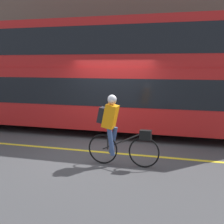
{
  "coord_description": "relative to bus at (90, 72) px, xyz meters",
  "views": [
    {
      "loc": [
        2.73,
        -7.79,
        2.36
      ],
      "look_at": [
        0.18,
        0.6,
        1.01
      ],
      "focal_mm": 50.0,
      "sensor_mm": 36.0,
      "label": 1
    }
  ],
  "objects": [
    {
      "name": "ground_plane",
      "position": [
        1.2,
        -2.52,
        -2.09
      ],
      "size": [
        80.0,
        80.0,
        0.0
      ],
      "primitive_type": "plane",
      "color": "#424244"
    },
    {
      "name": "bus",
      "position": [
        0.0,
        0.0,
        0.0
      ],
      "size": [
        10.64,
        2.59,
        3.78
      ],
      "color": "black",
      "rests_on": "ground_plane"
    },
    {
      "name": "trash_bin",
      "position": [
        3.62,
        3.09,
        -1.55
      ],
      "size": [
        0.55,
        0.55,
        0.83
      ],
      "color": "#262628",
      "rests_on": "sidewalk_curb"
    },
    {
      "name": "building_facade",
      "position": [
        1.2,
        4.57,
        2.22
      ],
      "size": [
        60.0,
        0.3,
        8.63
      ],
      "color": "brown",
      "rests_on": "ground_plane"
    },
    {
      "name": "cyclist_on_bike",
      "position": [
        1.96,
        -3.49,
        -1.2
      ],
      "size": [
        1.71,
        0.32,
        1.67
      ],
      "color": "black",
      "rests_on": "ground_plane"
    },
    {
      "name": "sidewalk_curb",
      "position": [
        1.2,
        3.21,
        -2.03
      ],
      "size": [
        60.0,
        2.42,
        0.13
      ],
      "color": "gray",
      "rests_on": "ground_plane"
    },
    {
      "name": "road_center_line",
      "position": [
        1.2,
        -2.57,
        -2.09
      ],
      "size": [
        50.0,
        0.14,
        0.01
      ],
      "primitive_type": "cube",
      "color": "yellow",
      "rests_on": "ground_plane"
    }
  ]
}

